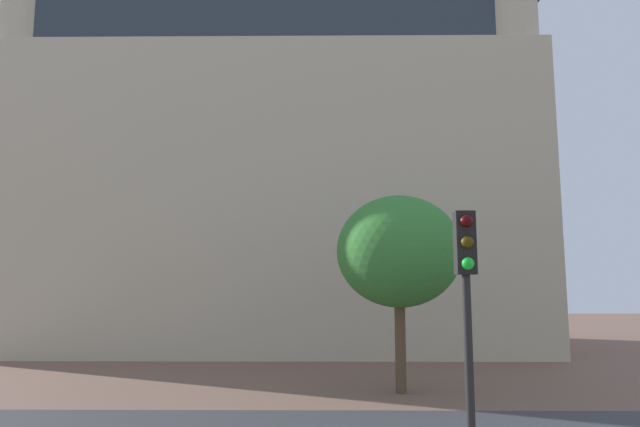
% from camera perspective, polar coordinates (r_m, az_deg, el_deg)
% --- Properties ---
extents(landmark_building, '(28.86, 14.42, 32.19)m').
position_cam_1_polar(landmark_building, '(33.64, -4.55, 3.16)').
color(landmark_building, beige).
rests_on(landmark_building, ground_plane).
extents(traffic_light_pole, '(0.28, 0.34, 4.45)m').
position_cam_1_polar(traffic_light_pole, '(8.11, 14.95, -9.15)').
color(traffic_light_pole, black).
rests_on(traffic_light_pole, ground_plane).
extents(tree_curb_far, '(4.13, 4.13, 6.43)m').
position_cam_1_polar(tree_curb_far, '(18.59, 8.11, -3.93)').
color(tree_curb_far, brown).
rests_on(tree_curb_far, ground_plane).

